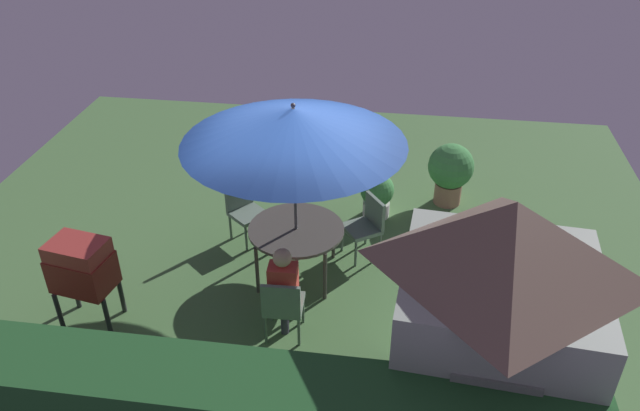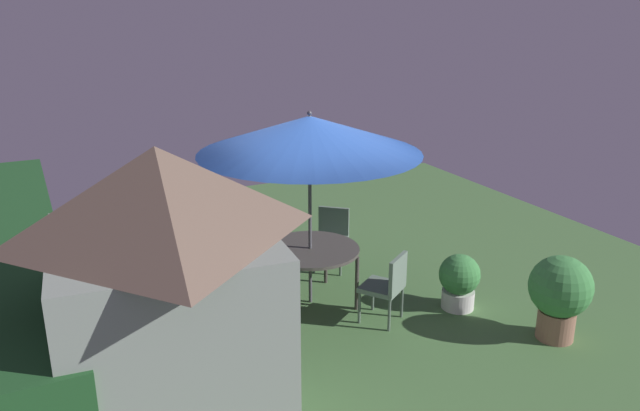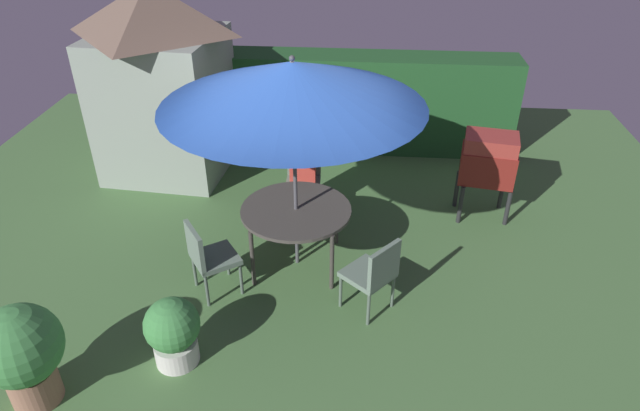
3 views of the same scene
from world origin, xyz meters
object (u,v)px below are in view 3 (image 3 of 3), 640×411
person_in_red (303,162)px  bbq_grill (488,160)px  potted_plant_by_grill (21,352)px  garden_shed (162,80)px  chair_toward_hedge (374,272)px  potted_plant_by_shed (173,331)px  patio_umbrella (293,84)px  chair_near_shed (303,176)px  patio_table (296,213)px  chair_far_side (208,255)px

person_in_red → bbq_grill: bearing=2.9°
potted_plant_by_grill → garden_shed: bearing=91.7°
chair_toward_hedge → potted_plant_by_shed: chair_toward_hedge is taller
garden_shed → patio_umbrella: (2.25, -2.31, 0.83)m
chair_toward_hedge → potted_plant_by_grill: 3.35m
chair_near_shed → bbq_grill: bearing=0.9°
patio_umbrella → potted_plant_by_grill: bearing=-133.7°
patio_table → chair_near_shed: chair_near_shed is taller
patio_umbrella → bbq_grill: 3.05m
potted_plant_by_grill → chair_near_shed: bearing=59.1°
potted_plant_by_grill → person_in_red: (2.07, 3.36, 0.19)m
potted_plant_by_grill → person_in_red: size_ratio=0.82×
chair_far_side → potted_plant_by_grill: size_ratio=0.87×
patio_table → chair_far_side: bearing=-145.1°
patio_table → bbq_grill: 2.70m
bbq_grill → potted_plant_by_grill: bbq_grill is taller
chair_far_side → chair_toward_hedge: size_ratio=1.00×
chair_near_shed → potted_plant_by_shed: 3.04m
patio_table → potted_plant_by_shed: size_ratio=1.74×
patio_umbrella → potted_plant_by_shed: patio_umbrella is taller
patio_umbrella → potted_plant_by_shed: 2.69m
chair_near_shed → chair_toward_hedge: (0.96, -2.02, 0.00)m
chair_far_side → potted_plant_by_grill: potted_plant_by_grill is taller
garden_shed → chair_far_side: garden_shed is taller
garden_shed → patio_table: bearing=-45.8°
patio_umbrella → chair_far_side: size_ratio=3.09×
patio_umbrella → chair_far_side: (-0.90, -0.63, -1.74)m
patio_umbrella → chair_near_shed: bearing=92.4°
patio_umbrella → person_in_red: (-0.05, 1.15, -1.48)m
garden_shed → person_in_red: 2.57m
chair_near_shed → potted_plant_by_shed: chair_near_shed is taller
chair_near_shed → person_in_red: 0.28m
chair_toward_hedge → patio_umbrella: bearing=139.5°
patio_umbrella → potted_plant_by_grill: 3.48m
garden_shed → potted_plant_by_shed: garden_shed is taller
potted_plant_by_shed → person_in_red: person_in_red is taller
patio_table → garden_shed: bearing=134.2°
chair_toward_hedge → patio_table: bearing=139.5°
chair_near_shed → potted_plant_by_grill: (-2.06, -3.45, 0.08)m
chair_far_side → chair_near_shed: bearing=65.5°
bbq_grill → chair_toward_hedge: size_ratio=1.33×
potted_plant_by_shed → person_in_red: bearing=71.6°
chair_far_side → person_in_red: person_in_red is taller
patio_umbrella → chair_toward_hedge: 2.11m
garden_shed → person_in_red: (2.20, -1.16, -0.65)m
patio_table → chair_toward_hedge: size_ratio=1.43×
patio_umbrella → bbq_grill: patio_umbrella is taller
garden_shed → chair_near_shed: 2.61m
person_in_red → patio_umbrella: bearing=-87.6°
patio_umbrella → person_in_red: bearing=92.4°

